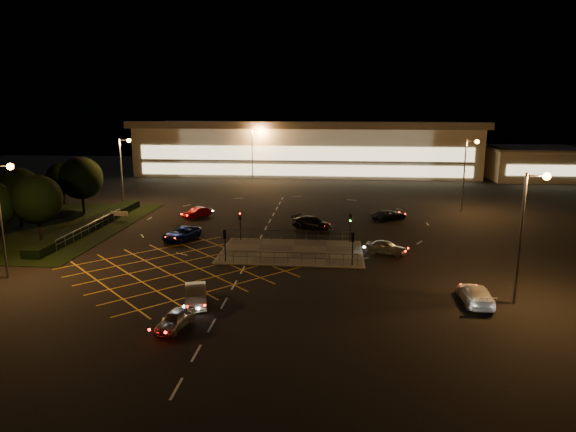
# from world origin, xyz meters

# --- Properties ---
(ground) EXTENTS (180.00, 180.00, 0.00)m
(ground) POSITION_xyz_m (0.00, 0.00, 0.00)
(ground) COLOR black
(ground) RESTS_ON ground
(pedestrian_island) EXTENTS (14.00, 9.00, 0.12)m
(pedestrian_island) POSITION_xyz_m (2.00, -2.00, 0.06)
(pedestrian_island) COLOR #4C4944
(pedestrian_island) RESTS_ON ground
(grass_verge) EXTENTS (18.00, 30.00, 0.08)m
(grass_verge) POSITION_xyz_m (-28.00, 6.00, 0.04)
(grass_verge) COLOR black
(grass_verge) RESTS_ON ground
(hedge) EXTENTS (2.00, 26.00, 1.00)m
(hedge) POSITION_xyz_m (-23.00, 6.00, 0.50)
(hedge) COLOR black
(hedge) RESTS_ON ground
(supermarket) EXTENTS (72.00, 26.50, 10.50)m
(supermarket) POSITION_xyz_m (0.00, 61.95, 5.31)
(supermarket) COLOR beige
(supermarket) RESTS_ON ground
(retail_unit_a) EXTENTS (18.80, 14.80, 6.35)m
(retail_unit_a) POSITION_xyz_m (46.00, 53.97, 3.21)
(retail_unit_a) COLOR beige
(retail_unit_a) RESTS_ON ground
(streetlight_sw) EXTENTS (1.78, 0.56, 10.03)m
(streetlight_sw) POSITION_xyz_m (-21.56, -12.00, 6.56)
(streetlight_sw) COLOR slate
(streetlight_sw) RESTS_ON ground
(streetlight_se) EXTENTS (1.78, 0.56, 10.03)m
(streetlight_se) POSITION_xyz_m (20.44, -14.00, 6.56)
(streetlight_se) COLOR slate
(streetlight_se) RESTS_ON ground
(streetlight_nw) EXTENTS (1.78, 0.56, 10.03)m
(streetlight_nw) POSITION_xyz_m (-23.56, 18.00, 6.56)
(streetlight_nw) COLOR slate
(streetlight_nw) RESTS_ON ground
(streetlight_ne) EXTENTS (1.78, 0.56, 10.03)m
(streetlight_ne) POSITION_xyz_m (24.44, 20.00, 6.56)
(streetlight_ne) COLOR slate
(streetlight_ne) RESTS_ON ground
(streetlight_far_left) EXTENTS (1.78, 0.56, 10.03)m
(streetlight_far_left) POSITION_xyz_m (-9.56, 48.00, 6.56)
(streetlight_far_left) COLOR slate
(streetlight_far_left) RESTS_ON ground
(streetlight_far_right) EXTENTS (1.78, 0.56, 10.03)m
(streetlight_far_right) POSITION_xyz_m (30.44, 50.00, 6.56)
(streetlight_far_right) COLOR slate
(streetlight_far_right) RESTS_ON ground
(signal_sw) EXTENTS (0.28, 0.30, 3.15)m
(signal_sw) POSITION_xyz_m (-4.00, -5.99, 2.37)
(signal_sw) COLOR black
(signal_sw) RESTS_ON pedestrian_island
(signal_se) EXTENTS (0.28, 0.30, 3.15)m
(signal_se) POSITION_xyz_m (8.00, -5.99, 2.37)
(signal_se) COLOR black
(signal_se) RESTS_ON pedestrian_island
(signal_nw) EXTENTS (0.28, 0.30, 3.15)m
(signal_nw) POSITION_xyz_m (-4.00, 1.99, 2.37)
(signal_nw) COLOR black
(signal_nw) RESTS_ON pedestrian_island
(signal_ne) EXTENTS (0.28, 0.30, 3.15)m
(signal_ne) POSITION_xyz_m (8.00, 1.99, 2.37)
(signal_ne) COLOR black
(signal_ne) RESTS_ON pedestrian_island
(tree_b) EXTENTS (5.40, 5.40, 7.35)m
(tree_b) POSITION_xyz_m (-32.00, 6.00, 4.64)
(tree_b) COLOR black
(tree_b) RESTS_ON ground
(tree_c) EXTENTS (5.76, 5.76, 7.84)m
(tree_c) POSITION_xyz_m (-28.00, 14.00, 4.95)
(tree_c) COLOR black
(tree_c) RESTS_ON ground
(tree_d) EXTENTS (4.68, 4.68, 6.37)m
(tree_d) POSITION_xyz_m (-34.00, 20.00, 4.02)
(tree_d) COLOR black
(tree_d) RESTS_ON ground
(tree_e) EXTENTS (5.40, 5.40, 7.35)m
(tree_e) POSITION_xyz_m (-26.00, 0.00, 4.64)
(tree_e) COLOR black
(tree_e) RESTS_ON ground
(car_near_silver) EXTENTS (2.34, 3.90, 1.24)m
(car_near_silver) POSITION_xyz_m (-4.34, -20.64, 0.62)
(car_near_silver) COLOR silver
(car_near_silver) RESTS_ON ground
(car_queue_white) EXTENTS (2.69, 4.68, 1.46)m
(car_queue_white) POSITION_xyz_m (-4.06, -16.39, 0.73)
(car_queue_white) COLOR silver
(car_queue_white) RESTS_ON ground
(car_left_blue) EXTENTS (3.81, 5.55, 1.41)m
(car_left_blue) POSITION_xyz_m (-10.64, 1.91, 0.70)
(car_left_blue) COLOR #0D164F
(car_left_blue) RESTS_ON ground
(car_far_dkgrey) EXTENTS (5.51, 4.43, 1.50)m
(car_far_dkgrey) POSITION_xyz_m (3.64, 8.11, 0.75)
(car_far_dkgrey) COLOR black
(car_far_dkgrey) RESTS_ON ground
(car_right_silver) EXTENTS (4.41, 2.91, 1.39)m
(car_right_silver) POSITION_xyz_m (11.50, -1.72, 0.70)
(car_right_silver) COLOR #B6B9BE
(car_right_silver) RESTS_ON ground
(car_circ_red) EXTENTS (3.58, 4.05, 1.33)m
(car_circ_red) POSITION_xyz_m (-11.86, 13.14, 0.66)
(car_circ_red) COLOR maroon
(car_circ_red) RESTS_ON ground
(car_east_grey) EXTENTS (5.18, 4.40, 1.32)m
(car_east_grey) POSITION_xyz_m (13.43, 13.96, 0.66)
(car_east_grey) COLOR black
(car_east_grey) RESTS_ON ground
(car_approach_white) EXTENTS (2.05, 5.01, 1.45)m
(car_approach_white) POSITION_xyz_m (17.02, -14.28, 0.73)
(car_approach_white) COLOR #BABABA
(car_approach_white) RESTS_ON ground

